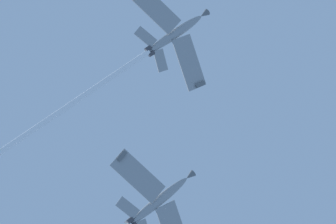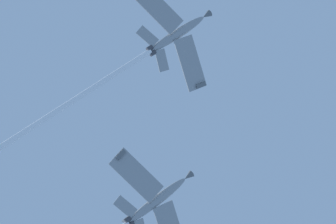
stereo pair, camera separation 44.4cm
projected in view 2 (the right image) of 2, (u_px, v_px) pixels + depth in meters
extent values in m
ellipsoid|color=gray|center=(177.00, 34.00, 100.51)|extent=(4.22, 11.20, 7.04)
cone|color=#595E60|center=(206.00, 15.00, 103.20)|extent=(1.64, 2.21, 1.83)
ellipsoid|color=black|center=(185.00, 29.00, 101.89)|extent=(1.66, 3.04, 2.15)
cube|color=gray|center=(190.00, 63.00, 100.90)|extent=(9.47, 7.07, 1.93)
cube|color=#595E60|center=(201.00, 85.00, 101.51)|extent=(1.38, 1.77, 0.98)
cube|color=gray|center=(158.00, 8.00, 99.30)|extent=(9.01, 3.27, 1.93)
cube|color=gray|center=(162.00, 60.00, 98.85)|extent=(3.93, 3.30, 1.02)
cube|color=gray|center=(147.00, 36.00, 98.16)|extent=(3.71, 1.91, 1.02)
cube|color=#595E60|center=(152.00, 49.00, 99.85)|extent=(1.00, 3.40, 3.62)
cylinder|color=#38383D|center=(153.00, 53.00, 98.16)|extent=(1.08, 1.42, 1.19)
cylinder|color=#38383D|center=(150.00, 48.00, 98.03)|extent=(1.08, 1.42, 1.19)
cylinder|color=white|center=(77.00, 98.00, 92.09)|extent=(7.14, 25.68, 15.20)
ellipsoid|color=gray|center=(157.00, 200.00, 95.97)|extent=(4.28, 11.18, 7.06)
cone|color=#595E60|center=(188.00, 176.00, 98.67)|extent=(1.65, 2.22, 1.83)
ellipsoid|color=black|center=(166.00, 192.00, 97.36)|extent=(1.68, 3.04, 2.16)
cube|color=gray|center=(136.00, 175.00, 94.75)|extent=(9.01, 3.26, 1.94)
cube|color=#595E60|center=(121.00, 155.00, 94.12)|extent=(0.70, 1.63, 0.99)
cube|color=gray|center=(125.00, 207.00, 93.61)|extent=(3.70, 1.88, 1.02)
cube|color=#595E60|center=(131.00, 217.00, 95.30)|extent=(1.02, 3.40, 3.62)
cylinder|color=#38383D|center=(131.00, 224.00, 93.61)|extent=(1.09, 1.42, 1.19)
cylinder|color=#38383D|center=(128.00, 220.00, 93.47)|extent=(1.09, 1.42, 1.19)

